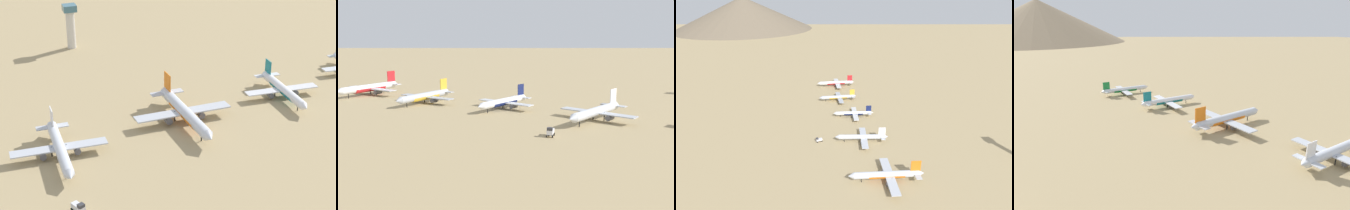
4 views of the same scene
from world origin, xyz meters
TOP-DOWN VIEW (x-y plane):
  - ground_plane at (0.00, 0.00)m, footprint 1848.01×1848.01m
  - parked_jet_0 at (24.51, -150.23)m, footprint 48.59×39.61m
  - parked_jet_1 at (22.39, -98.53)m, footprint 43.53×35.53m
  - parked_jet_2 at (7.37, -53.23)m, footprint 40.53×32.87m
  - parked_jet_3 at (3.24, -2.31)m, footprint 45.08×36.52m
  - service_truck at (40.08, -2.96)m, footprint 5.69×4.49m

SIDE VIEW (x-z plane):
  - ground_plane at x=0.00m, z-range 0.00..0.00m
  - service_truck at x=40.08m, z-range 0.13..4.03m
  - parked_jet_2 at x=7.37m, z-range -1.96..9.74m
  - parked_jet_1 at x=22.39m, z-range -2.10..10.46m
  - parked_jet_3 at x=3.24m, z-range -2.13..10.90m
  - parked_jet_0 at x=24.51m, z-range -2.34..11.67m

